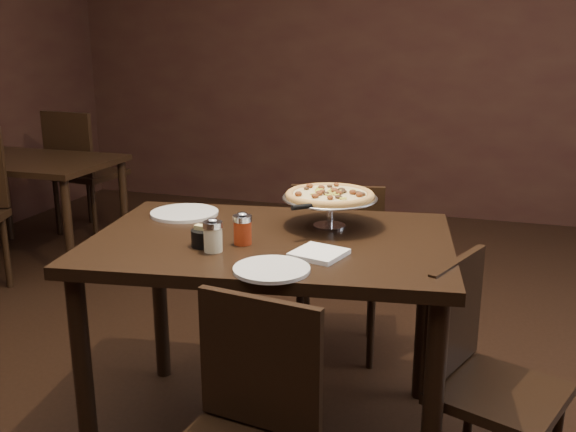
% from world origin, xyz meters
% --- Properties ---
extents(room, '(6.04, 7.04, 2.84)m').
position_xyz_m(room, '(0.06, 0.03, 1.40)').
color(room, black).
rests_on(room, ground).
extents(dining_table, '(1.40, 1.04, 0.81)m').
position_xyz_m(dining_table, '(0.05, 0.02, 0.70)').
color(dining_table, black).
rests_on(dining_table, ground).
extents(background_table, '(1.14, 0.76, 0.71)m').
position_xyz_m(background_table, '(-2.20, 1.49, 0.62)').
color(background_table, black).
rests_on(background_table, ground).
extents(pizza_stand, '(0.36, 0.36, 0.15)m').
position_xyz_m(pizza_stand, '(0.22, 0.22, 0.93)').
color(pizza_stand, silver).
rests_on(pizza_stand, dining_table).
extents(parmesan_shaker, '(0.07, 0.07, 0.12)m').
position_xyz_m(parmesan_shaker, '(-0.08, -0.18, 0.87)').
color(parmesan_shaker, beige).
rests_on(parmesan_shaker, dining_table).
extents(pepper_flake_shaker, '(0.07, 0.07, 0.12)m').
position_xyz_m(pepper_flake_shaker, '(-0.02, -0.08, 0.86)').
color(pepper_flake_shaker, maroon).
rests_on(pepper_flake_shaker, dining_table).
extents(packet_caddy, '(0.10, 0.10, 0.07)m').
position_xyz_m(packet_caddy, '(-0.13, -0.14, 0.84)').
color(packet_caddy, black).
rests_on(packet_caddy, dining_table).
extents(napkin_stack, '(0.19, 0.19, 0.02)m').
position_xyz_m(napkin_stack, '(0.27, -0.12, 0.82)').
color(napkin_stack, white).
rests_on(napkin_stack, dining_table).
extents(plate_left, '(0.28, 0.28, 0.01)m').
position_xyz_m(plate_left, '(-0.39, 0.21, 0.82)').
color(plate_left, white).
rests_on(plate_left, dining_table).
extents(plate_near, '(0.24, 0.24, 0.01)m').
position_xyz_m(plate_near, '(0.17, -0.31, 0.82)').
color(plate_near, white).
rests_on(plate_near, dining_table).
extents(serving_spatula, '(0.16, 0.16, 0.02)m').
position_xyz_m(serving_spatula, '(0.18, 0.05, 0.93)').
color(serving_spatula, silver).
rests_on(serving_spatula, pizza_stand).
extents(chair_far, '(0.48, 0.48, 0.88)m').
position_xyz_m(chair_far, '(0.14, 0.72, 0.48)').
color(chair_far, black).
rests_on(chair_far, ground).
extents(chair_side, '(0.49, 0.49, 0.82)m').
position_xyz_m(chair_side, '(0.82, -0.07, 0.45)').
color(chair_side, black).
rests_on(chair_side, ground).
extents(bg_chair_far, '(0.51, 0.51, 0.98)m').
position_xyz_m(bg_chair_far, '(-2.23, 2.12, 0.53)').
color(bg_chair_far, black).
rests_on(bg_chair_far, ground).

